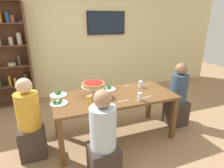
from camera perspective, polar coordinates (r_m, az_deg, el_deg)
The scene contains 19 objects.
ground_plane at distance 3.20m, azimuth 0.66°, elevation -15.82°, with size 12.00×12.00×0.00m, color #9E7A56.
rear_partition at distance 4.75m, azimuth -9.30°, elevation 13.68°, with size 8.00×0.12×2.80m, color beige.
dining_table at distance 2.87m, azimuth 0.71°, elevation -5.06°, with size 1.86×0.85×0.74m.
bookshelf at distance 4.58m, azimuth -31.03°, elevation 7.74°, with size 1.10×0.30×2.21m.
television at distance 4.81m, azimuth -1.76°, elevation 18.36°, with size 0.97×0.05×0.55m.
diner_head_east at distance 3.52m, azimuth 19.56°, elevation -4.39°, with size 0.34×0.34×1.15m.
diner_head_west at distance 2.79m, azimuth -23.94°, elevation -11.37°, with size 0.34×0.34×1.15m.
diner_near_left at distance 2.23m, azimuth -2.72°, elevation -17.87°, with size 0.34×0.34×1.15m.
deep_dish_pizza_stand at distance 2.75m, azimuth -5.76°, elevation -0.35°, with size 0.36×0.36×0.22m.
salad_plate_near_diner at distance 2.65m, azimuth -16.20°, elevation -5.54°, with size 0.24×0.24×0.07m.
salad_plate_far_diner at distance 2.94m, azimuth -16.28°, elevation -3.07°, with size 0.26×0.26×0.07m.
salad_plate_spare at distance 3.06m, azimuth -1.36°, elevation -1.39°, with size 0.26×0.26×0.07m.
beer_glass_amber_tall at distance 2.43m, azimuth -7.01°, elevation -5.53°, with size 0.07×0.07×0.17m, color gold.
water_glass_clear_near at distance 2.66m, azimuth 8.57°, elevation -3.89°, with size 0.06×0.06×0.12m, color white.
water_glass_clear_far at distance 3.18m, azimuth 8.82°, elevation -0.13°, with size 0.07×0.07×0.11m, color white.
cutlery_fork_near at distance 2.64m, azimuth 3.63°, elevation -5.24°, with size 0.18×0.02×0.01m, color silver.
cutlery_knife_near at distance 2.81m, azimuth 10.74°, elevation -4.02°, with size 0.18×0.02×0.01m, color silver.
cutlery_fork_far at distance 3.35m, azimuth 10.41°, elevation -0.14°, with size 0.18×0.02×0.01m, color silver.
cutlery_knife_far at distance 3.24m, azimuth 4.64°, elevation -0.57°, with size 0.18×0.02×0.01m, color silver.
Camera 1 is at (-0.97, -2.44, 1.83)m, focal length 29.56 mm.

